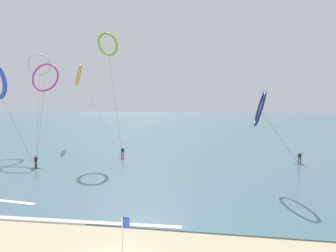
{
  "coord_description": "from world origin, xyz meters",
  "views": [
    {
      "loc": [
        5.19,
        -14.28,
        9.05
      ],
      "look_at": [
        0.0,
        19.35,
        5.96
      ],
      "focal_mm": 30.11,
      "sensor_mm": 36.0,
      "label": 1
    }
  ],
  "objects_px": {
    "kite_magenta": "(45,77)",
    "kite_amber": "(79,75)",
    "surfer_charcoal": "(36,163)",
    "kite_lime": "(108,44)",
    "kite_navy": "(260,109)",
    "beach_flag": "(124,231)",
    "kite_ivory": "(39,65)",
    "surfer_crimson": "(123,153)",
    "surfer_violet": "(300,159)"
  },
  "relations": [
    {
      "from": "surfer_violet",
      "to": "surfer_charcoal",
      "type": "bearing_deg",
      "value": 48.97
    },
    {
      "from": "kite_lime",
      "to": "kite_ivory",
      "type": "bearing_deg",
      "value": 4.39
    },
    {
      "from": "beach_flag",
      "to": "kite_navy",
      "type": "bearing_deg",
      "value": 59.94
    },
    {
      "from": "surfer_violet",
      "to": "kite_magenta",
      "type": "distance_m",
      "value": 42.4
    },
    {
      "from": "surfer_charcoal",
      "to": "kite_ivory",
      "type": "distance_m",
      "value": 25.28
    },
    {
      "from": "kite_navy",
      "to": "beach_flag",
      "type": "distance_m",
      "value": 20.92
    },
    {
      "from": "kite_navy",
      "to": "surfer_violet",
      "type": "bearing_deg",
      "value": 148.58
    },
    {
      "from": "surfer_violet",
      "to": "kite_magenta",
      "type": "relative_size",
      "value": 0.11
    },
    {
      "from": "kite_navy",
      "to": "kite_amber",
      "type": "distance_m",
      "value": 43.19
    },
    {
      "from": "surfer_crimson",
      "to": "kite_magenta",
      "type": "relative_size",
      "value": 0.11
    },
    {
      "from": "surfer_charcoal",
      "to": "kite_lime",
      "type": "distance_m",
      "value": 23.47
    },
    {
      "from": "kite_magenta",
      "to": "kite_amber",
      "type": "relative_size",
      "value": 0.83
    },
    {
      "from": "kite_lime",
      "to": "kite_amber",
      "type": "distance_m",
      "value": 15.2
    },
    {
      "from": "surfer_charcoal",
      "to": "kite_magenta",
      "type": "relative_size",
      "value": 0.11
    },
    {
      "from": "surfer_crimson",
      "to": "beach_flag",
      "type": "distance_m",
      "value": 28.68
    },
    {
      "from": "surfer_crimson",
      "to": "kite_navy",
      "type": "distance_m",
      "value": 22.6
    },
    {
      "from": "surfer_violet",
      "to": "surfer_crimson",
      "type": "relative_size",
      "value": 1.0
    },
    {
      "from": "kite_lime",
      "to": "beach_flag",
      "type": "height_order",
      "value": "kite_lime"
    },
    {
      "from": "surfer_crimson",
      "to": "surfer_charcoal",
      "type": "bearing_deg",
      "value": 18.02
    },
    {
      "from": "kite_magenta",
      "to": "kite_amber",
      "type": "height_order",
      "value": "kite_amber"
    },
    {
      "from": "surfer_violet",
      "to": "surfer_crimson",
      "type": "distance_m",
      "value": 26.09
    },
    {
      "from": "surfer_crimson",
      "to": "beach_flag",
      "type": "relative_size",
      "value": 0.65
    },
    {
      "from": "beach_flag",
      "to": "kite_ivory",
      "type": "bearing_deg",
      "value": 127.99
    },
    {
      "from": "kite_navy",
      "to": "kite_amber",
      "type": "height_order",
      "value": "kite_amber"
    },
    {
      "from": "surfer_charcoal",
      "to": "kite_ivory",
      "type": "relative_size",
      "value": 0.09
    },
    {
      "from": "surfer_charcoal",
      "to": "kite_amber",
      "type": "relative_size",
      "value": 0.09
    },
    {
      "from": "kite_magenta",
      "to": "kite_lime",
      "type": "relative_size",
      "value": 0.74
    },
    {
      "from": "surfer_charcoal",
      "to": "kite_lime",
      "type": "relative_size",
      "value": 0.08
    },
    {
      "from": "kite_ivory",
      "to": "kite_lime",
      "type": "bearing_deg",
      "value": 149.76
    },
    {
      "from": "kite_magenta",
      "to": "surfer_crimson",
      "type": "bearing_deg",
      "value": -8.45
    },
    {
      "from": "kite_lime",
      "to": "kite_magenta",
      "type": "bearing_deg",
      "value": 33.83
    },
    {
      "from": "surfer_charcoal",
      "to": "kite_lime",
      "type": "bearing_deg",
      "value": -83.07
    },
    {
      "from": "kite_magenta",
      "to": "kite_navy",
      "type": "relative_size",
      "value": 1.3
    },
    {
      "from": "kite_amber",
      "to": "beach_flag",
      "type": "distance_m",
      "value": 51.12
    },
    {
      "from": "surfer_charcoal",
      "to": "kite_lime",
      "type": "height_order",
      "value": "kite_lime"
    },
    {
      "from": "surfer_charcoal",
      "to": "kite_navy",
      "type": "height_order",
      "value": "kite_navy"
    },
    {
      "from": "kite_magenta",
      "to": "surfer_violet",
      "type": "bearing_deg",
      "value": -1.66
    },
    {
      "from": "kite_lime",
      "to": "kite_navy",
      "type": "bearing_deg",
      "value": 161.56
    },
    {
      "from": "surfer_charcoal",
      "to": "surfer_violet",
      "type": "distance_m",
      "value": 36.27
    },
    {
      "from": "kite_ivory",
      "to": "kite_amber",
      "type": "relative_size",
      "value": 1.03
    },
    {
      "from": "surfer_crimson",
      "to": "kite_ivory",
      "type": "bearing_deg",
      "value": -48.67
    },
    {
      "from": "surfer_crimson",
      "to": "kite_magenta",
      "type": "xyz_separation_m",
      "value": [
        -14.42,
        2.84,
        12.15
      ]
    },
    {
      "from": "surfer_crimson",
      "to": "kite_magenta",
      "type": "height_order",
      "value": "kite_magenta"
    },
    {
      "from": "kite_navy",
      "to": "beach_flag",
      "type": "relative_size",
      "value": 4.51
    },
    {
      "from": "kite_amber",
      "to": "kite_navy",
      "type": "bearing_deg",
      "value": 30.76
    },
    {
      "from": "surfer_charcoal",
      "to": "kite_magenta",
      "type": "bearing_deg",
      "value": -39.23
    },
    {
      "from": "surfer_violet",
      "to": "beach_flag",
      "type": "xyz_separation_m",
      "value": [
        -17.17,
        -26.99,
        0.93
      ]
    },
    {
      "from": "kite_navy",
      "to": "kite_lime",
      "type": "distance_m",
      "value": 30.2
    },
    {
      "from": "surfer_crimson",
      "to": "kite_navy",
      "type": "bearing_deg",
      "value": 128.62
    },
    {
      "from": "kite_ivory",
      "to": "kite_lime",
      "type": "relative_size",
      "value": 0.92
    }
  ]
}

